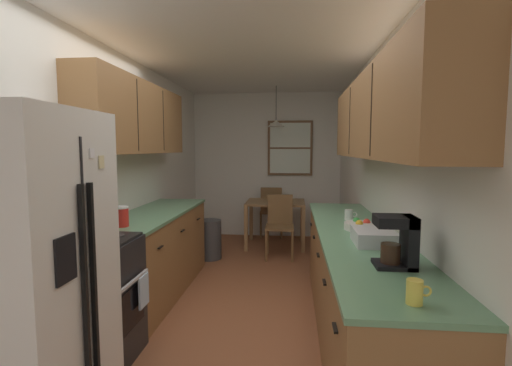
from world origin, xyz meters
name	(u,v)px	position (x,y,z in m)	size (l,w,h in m)	color
ground_plane	(249,290)	(0.00, 1.00, 0.00)	(12.00, 12.00, 0.00)	brown
wall_left	(129,175)	(-1.35, 1.00, 1.27)	(0.10, 9.00, 2.55)	white
wall_right	(377,177)	(1.35, 1.00, 1.27)	(0.10, 9.00, 2.55)	white
wall_back	(267,165)	(0.00, 3.65, 1.27)	(4.40, 0.10, 2.55)	white
ceiling_slab	(249,51)	(0.00, 1.00, 2.59)	(4.40, 9.00, 0.08)	white
refrigerator	(20,281)	(-0.93, -1.21, 0.89)	(0.76, 0.74, 1.77)	white
stove_range	(88,301)	(-0.99, -0.50, 0.47)	(0.66, 0.63, 1.10)	black
microwave_over_range	(65,136)	(-1.11, -0.50, 1.66)	(0.39, 0.58, 0.31)	silver
counter_left	(155,253)	(-1.00, 0.82, 0.45)	(0.64, 2.00, 0.90)	olive
upper_cabinets_left	(137,118)	(-1.14, 0.77, 1.88)	(0.33, 2.08, 0.72)	olive
counter_right	(356,286)	(1.00, 0.05, 0.45)	(0.64, 3.11, 0.90)	olive
upper_cabinets_right	(380,116)	(1.14, 0.00, 1.82)	(0.33, 2.79, 0.64)	olive
dining_table	(276,209)	(0.20, 2.90, 0.61)	(0.93, 0.75, 0.73)	olive
dining_chair_near	(280,223)	(0.29, 2.32, 0.50)	(0.40, 0.40, 0.90)	brown
dining_chair_far	(272,209)	(0.10, 3.48, 0.50)	(0.40, 0.40, 0.90)	brown
pendant_light	(276,123)	(0.20, 2.90, 1.97)	(0.28, 0.28, 0.64)	black
back_window	(290,148)	(0.42, 3.58, 1.58)	(0.78, 0.05, 0.96)	brown
trash_bin	(210,239)	(-0.70, 2.12, 0.28)	(0.33, 0.33, 0.56)	#3F3F42
storage_canister	(121,216)	(-1.00, 0.06, 0.99)	(0.13, 0.13, 0.18)	red
dish_towel	(144,291)	(-0.64, -0.34, 0.50)	(0.02, 0.16, 0.24)	silver
coffee_maker	(400,240)	(1.08, -0.82, 1.05)	(0.22, 0.18, 0.29)	black
mug_by_coffeemaker	(415,292)	(1.01, -1.33, 0.95)	(0.11, 0.07, 0.11)	#E5CC4C
mug_spare	(349,215)	(1.01, 0.56, 0.95)	(0.12, 0.08, 0.10)	white
fruit_bowl	(360,225)	(1.03, 0.14, 0.94)	(0.25, 0.25, 0.09)	silver
dish_rack	(374,237)	(1.05, -0.31, 0.95)	(0.28, 0.34, 0.10)	silver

